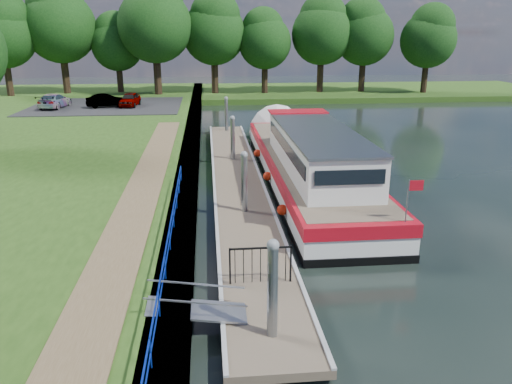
{
  "coord_description": "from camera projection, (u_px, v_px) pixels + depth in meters",
  "views": [
    {
      "loc": [
        -1.43,
        -11.03,
        7.5
      ],
      "look_at": [
        0.43,
        7.9,
        1.4
      ],
      "focal_mm": 35.0,
      "sensor_mm": 36.0,
      "label": 1
    }
  ],
  "objects": [
    {
      "name": "footpath",
      "position": [
        135.0,
        209.0,
        19.8
      ],
      "size": [
        1.6,
        40.0,
        0.05
      ],
      "primitive_type": "cube",
      "color": "brown",
      "rests_on": "riverbank"
    },
    {
      "name": "carpark",
      "position": [
        107.0,
        106.0,
        47.62
      ],
      "size": [
        14.0,
        12.0,
        0.06
      ],
      "primitive_type": "cube",
      "color": "black",
      "rests_on": "riverbank"
    },
    {
      "name": "gate_panel",
      "position": [
        260.0,
        260.0,
        14.61
      ],
      "size": [
        1.85,
        0.05,
        1.15
      ],
      "color": "black",
      "rests_on": "ground"
    },
    {
      "name": "far_bank",
      "position": [
        313.0,
        92.0,
        63.17
      ],
      "size": [
        60.0,
        18.0,
        0.6
      ],
      "primitive_type": "cube",
      "color": "#254513",
      "rests_on": "ground"
    },
    {
      "name": "gangway",
      "position": [
        197.0,
        309.0,
        12.98
      ],
      "size": [
        2.58,
        1.0,
        0.92
      ],
      "color": "#A5A8AD",
      "rests_on": "ground"
    },
    {
      "name": "mooring_piles",
      "position": [
        238.0,
        163.0,
        24.8
      ],
      "size": [
        0.3,
        27.3,
        3.55
      ],
      "color": "gray",
      "rests_on": "ground"
    },
    {
      "name": "horizon_trees",
      "position": [
        203.0,
        28.0,
        56.43
      ],
      "size": [
        54.38,
        10.03,
        12.87
      ],
      "color": "#332316",
      "rests_on": "ground"
    },
    {
      "name": "barge",
      "position": [
        304.0,
        160.0,
        26.31
      ],
      "size": [
        4.36,
        21.15,
        4.78
      ],
      "color": "black",
      "rests_on": "ground"
    },
    {
      "name": "blue_fence",
      "position": [
        167.0,
        247.0,
        15.06
      ],
      "size": [
        0.04,
        18.04,
        0.72
      ],
      "color": "#0C2DBF",
      "rests_on": "riverbank"
    },
    {
      "name": "bank_edge",
      "position": [
        188.0,
        171.0,
        26.73
      ],
      "size": [
        1.1,
        90.0,
        0.78
      ],
      "primitive_type": "cube",
      "color": "#473D2D",
      "rests_on": "ground"
    },
    {
      "name": "pontoon",
      "position": [
        238.0,
        185.0,
        25.14
      ],
      "size": [
        2.5,
        30.0,
        0.56
      ],
      "color": "brown",
      "rests_on": "ground"
    },
    {
      "name": "ground",
      "position": [
        269.0,
        337.0,
        12.87
      ],
      "size": [
        160.0,
        160.0,
        0.0
      ],
      "primitive_type": "plane",
      "color": "black",
      "rests_on": "ground"
    },
    {
      "name": "car_c",
      "position": [
        54.0,
        101.0,
        45.98
      ],
      "size": [
        2.32,
        4.68,
        1.31
      ],
      "primitive_type": "imported",
      "rotation": [
        0.0,
        0.0,
        3.03
      ],
      "color": "#999999",
      "rests_on": "carpark"
    },
    {
      "name": "car_b",
      "position": [
        107.0,
        101.0,
        46.37
      ],
      "size": [
        3.93,
        2.25,
        1.23
      ],
      "primitive_type": "imported",
      "rotation": [
        0.0,
        0.0,
        1.84
      ],
      "color": "#999999",
      "rests_on": "carpark"
    },
    {
      "name": "car_a",
      "position": [
        130.0,
        99.0,
        47.02
      ],
      "size": [
        1.84,
        3.82,
        1.26
      ],
      "primitive_type": "imported",
      "rotation": [
        0.0,
        0.0,
        -0.1
      ],
      "color": "#999999",
      "rests_on": "carpark"
    }
  ]
}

